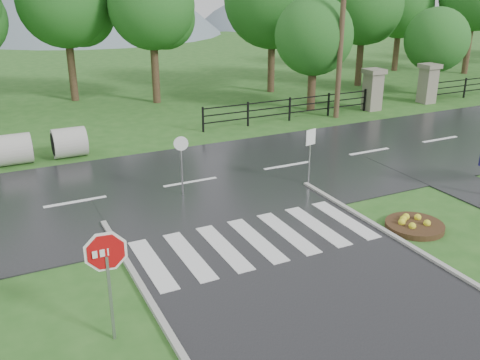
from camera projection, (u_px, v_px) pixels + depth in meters
ground at (374, 346)px, 10.64m from camera, size 120.00×120.00×0.00m
main_road at (190, 183)px, 19.01m from camera, size 90.00×8.00×0.04m
crosswalk at (256, 240)px, 14.81m from camera, size 6.50×2.80×0.02m
pillar_west at (373, 89)px, 29.00m from camera, size 1.00×1.00×2.24m
pillar_east at (428, 83)px, 30.66m from camera, size 1.00×1.00×2.24m
fence_west at (290, 107)px, 26.99m from camera, size 9.58×0.08×1.20m
hills at (69, 154)px, 72.05m from camera, size 102.00×48.00×48.00m
treeline at (119, 102)px, 31.14m from camera, size 83.20×5.20×10.00m
stop_sign at (107, 261)px, 10.24m from camera, size 1.13×0.16×2.56m
flower_bed at (415, 225)px, 15.57m from camera, size 1.69×1.69×0.34m
reg_sign_small at (310, 146)px, 18.37m from camera, size 0.44×0.13×2.03m
reg_sign_round at (181, 158)px, 17.49m from camera, size 0.46×0.18×2.07m
utility_pole_east at (341, 37)px, 26.42m from camera, size 1.40×0.46×8.04m
entrance_tree_left at (314, 36)px, 28.04m from camera, size 4.15×4.15×6.04m
entrance_tree_right at (437, 40)px, 31.90m from camera, size 3.82×3.82×5.25m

